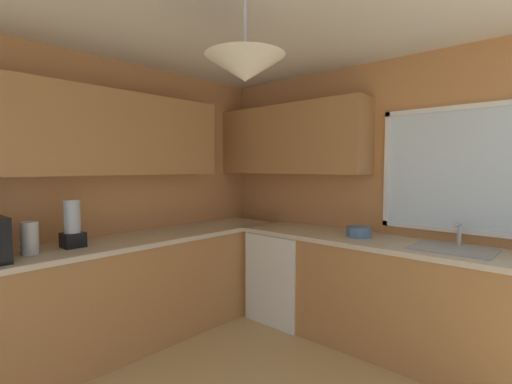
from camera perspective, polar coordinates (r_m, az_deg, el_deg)
name	(u,v)px	position (r m, az deg, el deg)	size (l,w,h in m)	color
room_shell	(223,134)	(2.96, -5.15, 9.01)	(3.65, 3.68, 2.53)	#C6844C
counter_run_left	(121,294)	(3.39, -20.30, -14.58)	(0.65, 3.29, 0.91)	#AD7542
counter_run_back	(387,295)	(3.34, 19.63, -14.84)	(2.74, 0.65, 0.91)	#AD7542
dishwasher	(288,275)	(3.80, 4.94, -12.68)	(0.60, 0.60, 0.87)	white
kettle	(30,238)	(3.00, -31.70, -6.11)	(0.11, 0.11, 0.23)	#B7B7BC
sink_assembly	(453,248)	(3.08, 28.30, -7.68)	(0.54, 0.40, 0.19)	#9EA0A5
bowl	(359,232)	(3.32, 15.65, -5.96)	(0.21, 0.21, 0.09)	#4C7099
blender_appliance	(73,226)	(3.10, -26.61, -4.74)	(0.15, 0.15, 0.36)	black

